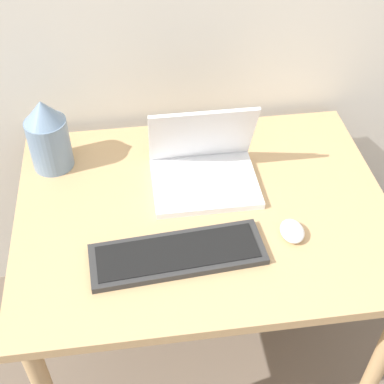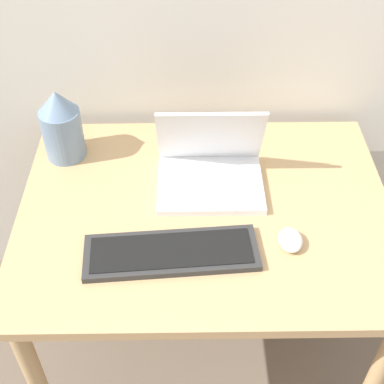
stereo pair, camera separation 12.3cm
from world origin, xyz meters
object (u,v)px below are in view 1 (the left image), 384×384
Objects in this scene: laptop at (204,166)px; vase at (48,135)px; keyboard at (178,254)px; mouse at (292,231)px.

vase is at bearing 163.69° from laptop.
keyboard is at bearing -111.14° from laptop.
vase is (-0.33, 0.41, 0.10)m from keyboard.
laptop is 0.32m from mouse.
vase is at bearing 149.40° from mouse.
vase is (-0.64, 0.38, 0.10)m from mouse.
laptop is 0.67× the size of keyboard.
vase reaches higher than mouse.
laptop is 0.46m from vase.
laptop reaches higher than mouse.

